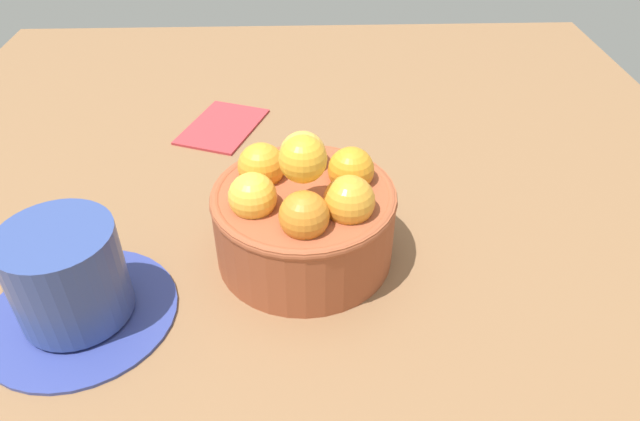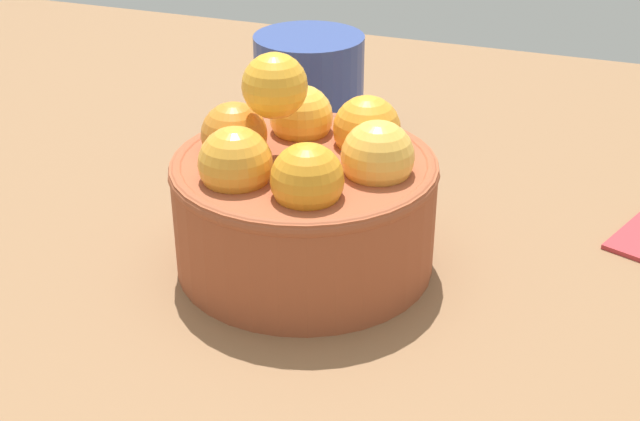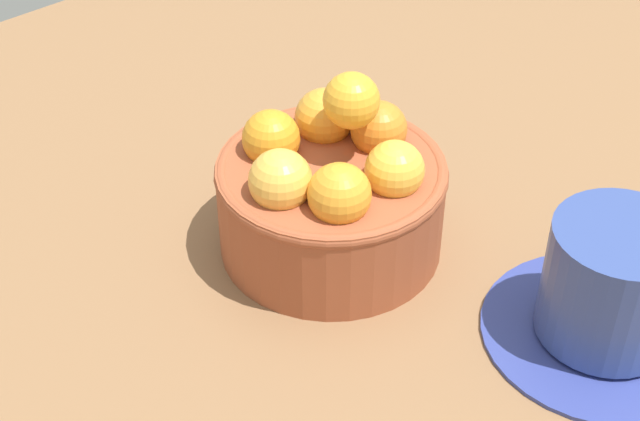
# 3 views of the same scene
# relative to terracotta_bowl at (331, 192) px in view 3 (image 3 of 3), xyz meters

# --- Properties ---
(ground_plane) EXTENTS (1.15, 0.92, 0.03)m
(ground_plane) POSITION_rel_terracotta_bowl_xyz_m (0.00, 0.00, -0.06)
(ground_plane) COLOR brown
(terracotta_bowl) EXTENTS (0.15, 0.15, 0.13)m
(terracotta_bowl) POSITION_rel_terracotta_bowl_xyz_m (0.00, 0.00, 0.00)
(terracotta_bowl) COLOR #9E4C2D
(terracotta_bowl) RESTS_ON ground_plane
(coffee_cup) EXTENTS (0.15, 0.15, 0.08)m
(coffee_cup) POSITION_rel_terracotta_bowl_xyz_m (-0.07, 0.18, -0.01)
(coffee_cup) COLOR #323F8C
(coffee_cup) RESTS_ON ground_plane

